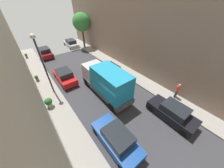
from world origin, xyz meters
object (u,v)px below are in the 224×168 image
Objects in this scene: street_tree_1 at (81,22)px; potted_plant_1 at (26,55)px; parked_car_right_1 at (172,113)px; parked_car_left_3 at (65,76)px; pedestrian at (177,90)px; parked_car_left_2 at (117,139)px; delivery_truck at (106,81)px; parked_car_right_2 at (111,71)px; parked_car_left_4 at (45,53)px; potted_plant_0 at (37,78)px; potted_plant_2 at (49,102)px; lamp_post at (41,59)px; parked_car_right_3 at (71,44)px.

potted_plant_1 is at bearing 172.72° from street_tree_1.
street_tree_1 reaches higher than parked_car_right_1.
pedestrian is at bearing -51.54° from parked_car_left_3.
street_tree_1 is at bearing 68.95° from parked_car_left_2.
delivery_truck is 15.51m from street_tree_1.
delivery_truck is at bearing -133.38° from parked_car_right_2.
parked_car_left_4 reaches higher than potted_plant_0.
lamp_post is (0.96, 2.04, 3.49)m from potted_plant_2.
pedestrian is 0.28× the size of street_tree_1.
parked_car_left_3 and parked_car_right_3 have the same top height.
parked_car_right_1 is 11.50m from potted_plant_2.
parked_car_left_3 is 9.44m from parked_car_left_4.
parked_car_right_2 is 9.42m from potted_plant_0.
delivery_truck is 8.39× the size of potted_plant_1.
potted_plant_2 is at bearing -89.77° from potted_plant_0.
parked_car_left_2 is at bearing -90.00° from parked_car_left_3.
parked_car_left_4 is at bearing 90.00° from parked_car_left_3.
lamp_post reaches higher than parked_car_left_3.
parked_car_right_1 is 5.34× the size of potted_plant_1.
potted_plant_0 is at bearing -145.56° from street_tree_1.
parked_car_right_3 is 0.67× the size of lamp_post.
parked_car_left_3 is 4.23m from lamp_post.
parked_car_left_3 is 0.64× the size of delivery_truck.
parked_car_right_3 is 12.17m from potted_plant_0.
parked_car_left_2 is at bearing -118.41° from delivery_truck.
parked_car_right_1 is at bearing -69.40° from potted_plant_1.
potted_plant_2 is (-11.03, 6.83, -0.34)m from pedestrian.
parked_car_right_2 is at bearing 90.00° from parked_car_right_1.
parked_car_left_4 is 5.34× the size of potted_plant_1.
parked_car_right_2 is at bearing 6.93° from potted_plant_2.
pedestrian reaches higher than parked_car_right_2.
parked_car_left_4 is (0.00, 9.44, 0.00)m from parked_car_left_3.
pedestrian is 12.98m from potted_plant_2.
parked_car_left_3 is 5.49× the size of potted_plant_0.
parked_car_right_3 is (5.40, 10.95, 0.00)m from parked_car_left_3.
potted_plant_1 is at bearing 89.90° from potted_plant_2.
street_tree_1 reaches higher than potted_plant_1.
parked_car_left_4 is 0.68× the size of street_tree_1.
parked_car_right_3 is at bearing 59.44° from lamp_post.
parked_car_right_1 is 12.90m from lamp_post.
parked_car_right_3 is at bearing 47.09° from potted_plant_0.
delivery_truck is 1.06× the size of street_tree_1.
parked_car_left_4 is 3.02m from potted_plant_1.
parked_car_right_3 is 5.34× the size of potted_plant_1.
street_tree_1 is at bearing 92.02° from pedestrian.
parked_car_right_2 is at bearing -28.45° from potted_plant_0.
potted_plant_2 is (-2.86, 6.84, 0.01)m from parked_car_left_2.
potted_plant_2 is at bearing 112.70° from parked_car_left_2.
parked_car_right_2 is at bearing -65.58° from parked_car_left_4.
parked_car_left_3 is at bearing 50.40° from potted_plant_2.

